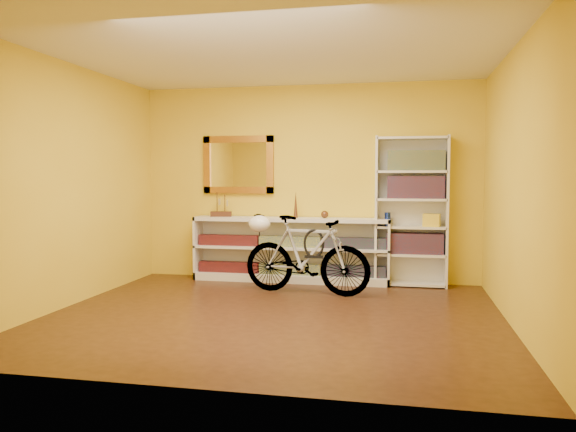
% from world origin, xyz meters
% --- Properties ---
extents(floor, '(4.50, 4.00, 0.01)m').
position_xyz_m(floor, '(0.00, 0.00, -0.01)').
color(floor, black).
rests_on(floor, ground).
extents(ceiling, '(4.50, 4.00, 0.01)m').
position_xyz_m(ceiling, '(0.00, 0.00, 2.60)').
color(ceiling, silver).
rests_on(ceiling, ground).
extents(back_wall, '(4.50, 0.01, 2.60)m').
position_xyz_m(back_wall, '(0.00, 2.00, 1.30)').
color(back_wall, gold).
rests_on(back_wall, ground).
extents(left_wall, '(0.01, 4.00, 2.60)m').
position_xyz_m(left_wall, '(-2.25, 0.00, 1.30)').
color(left_wall, gold).
rests_on(left_wall, ground).
extents(right_wall, '(0.01, 4.00, 2.60)m').
position_xyz_m(right_wall, '(2.25, 0.00, 1.30)').
color(right_wall, gold).
rests_on(right_wall, ground).
extents(gilt_mirror, '(0.98, 0.06, 0.78)m').
position_xyz_m(gilt_mirror, '(-0.95, 1.97, 1.55)').
color(gilt_mirror, '#965F1B').
rests_on(gilt_mirror, back_wall).
extents(wall_socket, '(0.09, 0.02, 0.09)m').
position_xyz_m(wall_socket, '(0.90, 1.99, 0.25)').
color(wall_socket, silver).
rests_on(wall_socket, back_wall).
extents(console_unit, '(2.60, 0.35, 0.85)m').
position_xyz_m(console_unit, '(-0.19, 1.81, 0.42)').
color(console_unit, silver).
rests_on(console_unit, floor).
extents(cd_row_lower, '(2.50, 0.13, 0.14)m').
position_xyz_m(cd_row_lower, '(-0.19, 1.79, 0.17)').
color(cd_row_lower, black).
rests_on(cd_row_lower, console_unit).
extents(cd_row_upper, '(2.50, 0.13, 0.14)m').
position_xyz_m(cd_row_upper, '(-0.19, 1.79, 0.54)').
color(cd_row_upper, navy).
rests_on(cd_row_upper, console_unit).
extents(model_ship, '(0.29, 0.16, 0.33)m').
position_xyz_m(model_ship, '(-1.15, 1.81, 1.02)').
color(model_ship, '#3C1E10').
rests_on(model_ship, console_unit).
extents(toy_car, '(0.00, 0.01, 0.00)m').
position_xyz_m(toy_car, '(-0.62, 1.81, 0.85)').
color(toy_car, black).
rests_on(toy_car, console_unit).
extents(bronze_ornament, '(0.06, 0.06, 0.34)m').
position_xyz_m(bronze_ornament, '(-0.12, 1.81, 1.02)').
color(bronze_ornament, '#58331E').
rests_on(bronze_ornament, console_unit).
extents(decorative_orb, '(0.10, 0.10, 0.10)m').
position_xyz_m(decorative_orb, '(0.26, 1.81, 0.90)').
color(decorative_orb, '#58331E').
rests_on(decorative_orb, console_unit).
extents(bookcase, '(0.90, 0.30, 1.90)m').
position_xyz_m(bookcase, '(1.36, 1.84, 0.95)').
color(bookcase, silver).
rests_on(bookcase, floor).
extents(book_row_a, '(0.70, 0.22, 0.26)m').
position_xyz_m(book_row_a, '(1.41, 1.84, 0.55)').
color(book_row_a, maroon).
rests_on(book_row_a, bookcase).
extents(book_row_b, '(0.70, 0.22, 0.28)m').
position_xyz_m(book_row_b, '(1.41, 1.84, 1.25)').
color(book_row_b, maroon).
rests_on(book_row_b, bookcase).
extents(book_row_c, '(0.70, 0.22, 0.25)m').
position_xyz_m(book_row_c, '(1.41, 1.84, 1.59)').
color(book_row_c, '#1C4E62').
rests_on(book_row_c, bookcase).
extents(travel_mug, '(0.07, 0.07, 0.17)m').
position_xyz_m(travel_mug, '(1.07, 1.82, 0.85)').
color(travel_mug, '#162998').
rests_on(travel_mug, bookcase).
extents(red_tin, '(0.18, 0.18, 0.19)m').
position_xyz_m(red_tin, '(1.16, 1.87, 1.56)').
color(red_tin, maroon).
rests_on(red_tin, bookcase).
extents(yellow_bag, '(0.23, 0.17, 0.16)m').
position_xyz_m(yellow_bag, '(1.61, 1.80, 0.84)').
color(yellow_bag, yellow).
rests_on(yellow_bag, bookcase).
extents(bicycle, '(0.66, 1.62, 0.93)m').
position_xyz_m(bicycle, '(0.14, 1.08, 0.46)').
color(bicycle, silver).
rests_on(bicycle, floor).
extents(helmet, '(0.27, 0.26, 0.20)m').
position_xyz_m(helmet, '(-0.45, 1.17, 0.82)').
color(helmet, white).
rests_on(helmet, bicycle).
extents(u_lock, '(0.25, 0.03, 0.25)m').
position_xyz_m(u_lock, '(0.24, 1.06, 0.60)').
color(u_lock, black).
rests_on(u_lock, bicycle).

